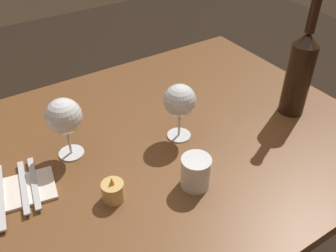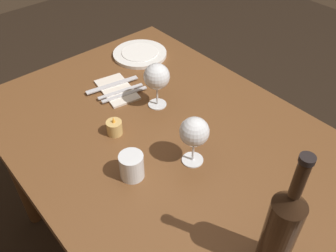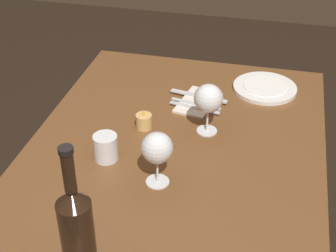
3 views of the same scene
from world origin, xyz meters
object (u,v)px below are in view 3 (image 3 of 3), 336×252
(folded_napkin, at_px, (197,102))
(fork_outer, at_px, (195,108))
(wine_glass_right, at_px, (208,99))
(votive_candle, at_px, (144,122))
(table_knife, at_px, (199,96))
(dinner_plate, at_px, (265,88))
(wine_bottle, at_px, (77,233))
(water_tumbler, at_px, (106,148))
(fork_inner, at_px, (196,104))
(wine_glass_left, at_px, (157,149))

(folded_napkin, distance_m, fork_outer, 0.05)
(wine_glass_right, bearing_deg, folded_napkin, 20.52)
(votive_candle, distance_m, table_knife, 0.26)
(fork_outer, bearing_deg, dinner_plate, -48.23)
(wine_bottle, distance_m, water_tumbler, 0.45)
(dinner_plate, relative_size, folded_napkin, 1.11)
(votive_candle, bearing_deg, water_tumbler, 160.74)
(water_tumbler, height_order, table_knife, water_tumbler)
(water_tumbler, height_order, dinner_plate, water_tumbler)
(wine_glass_right, bearing_deg, water_tumbler, 128.26)
(wine_bottle, relative_size, fork_inner, 2.00)
(wine_bottle, relative_size, fork_outer, 2.00)
(wine_glass_right, relative_size, fork_inner, 0.93)
(wine_glass_left, xyz_separation_m, wine_bottle, (-0.36, 0.08, 0.02))
(water_tumbler, height_order, folded_napkin, water_tumbler)
(water_tumbler, relative_size, fork_outer, 0.45)
(wine_bottle, height_order, fork_inner, wine_bottle)
(dinner_plate, distance_m, table_knife, 0.25)
(wine_bottle, distance_m, dinner_plate, 1.02)
(fork_inner, bearing_deg, water_tumbler, 149.83)
(fork_inner, relative_size, table_knife, 0.85)
(water_tumbler, bearing_deg, dinner_plate, -39.11)
(wine_bottle, relative_size, votive_candle, 5.35)
(wine_glass_left, bearing_deg, folded_napkin, -3.77)
(votive_candle, bearing_deg, wine_bottle, -177.49)
(water_tumbler, bearing_deg, wine_bottle, -167.93)
(folded_napkin, bearing_deg, table_knife, 0.00)
(water_tumbler, xyz_separation_m, dinner_plate, (0.52, -0.43, -0.03))
(fork_inner, height_order, table_knife, same)
(folded_napkin, xyz_separation_m, fork_outer, (-0.05, 0.00, 0.01))
(water_tumbler, bearing_deg, folded_napkin, -28.48)
(votive_candle, bearing_deg, folded_napkin, -36.08)
(wine_glass_right, height_order, wine_bottle, wine_bottle)
(wine_glass_right, xyz_separation_m, dinner_plate, (0.31, -0.16, -0.11))
(water_tumbler, height_order, fork_inner, water_tumbler)
(folded_napkin, bearing_deg, fork_outer, 180.00)
(folded_napkin, xyz_separation_m, table_knife, (0.03, 0.00, 0.01))
(water_tumbler, relative_size, folded_napkin, 0.39)
(dinner_plate, relative_size, fork_inner, 1.28)
(wine_glass_left, distance_m, dinner_plate, 0.66)
(wine_glass_right, bearing_deg, dinner_plate, -27.01)
(folded_napkin, distance_m, fork_inner, 0.03)
(folded_napkin, relative_size, fork_outer, 1.15)
(table_knife, bearing_deg, fork_inner, 180.00)
(water_tumbler, xyz_separation_m, table_knife, (0.41, -0.20, -0.03))
(wine_glass_right, xyz_separation_m, water_tumbler, (-0.21, 0.27, -0.08))
(votive_candle, bearing_deg, table_knife, -32.21)
(wine_glass_right, relative_size, votive_candle, 2.51)
(wine_glass_left, xyz_separation_m, table_knife, (0.48, -0.03, -0.11))
(wine_glass_left, height_order, wine_glass_right, wine_glass_right)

